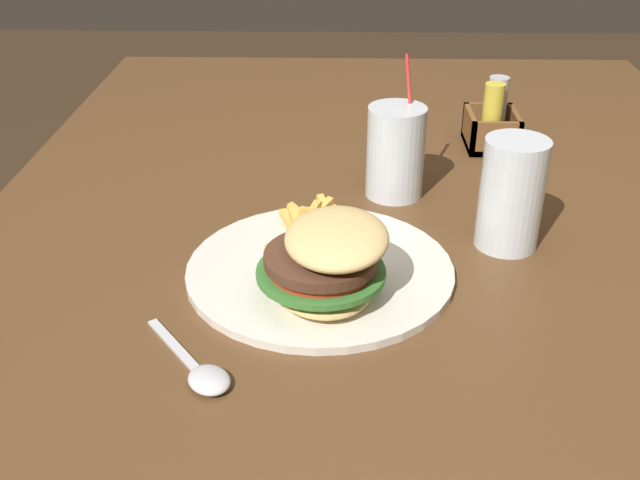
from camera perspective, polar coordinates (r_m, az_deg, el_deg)
name	(u,v)px	position (r m, az deg, el deg)	size (l,w,h in m)	color
dining_table	(395,286)	(1.03, 5.76, -3.54)	(1.64, 1.14, 0.71)	brown
meal_plate_near	(324,263)	(0.84, 0.28, -1.74)	(0.31, 0.31, 0.10)	silver
beer_glass	(511,195)	(0.94, 14.37, 3.33)	(0.08, 0.08, 0.14)	silver
juice_glass	(398,154)	(1.06, 5.96, 6.51)	(0.08, 0.08, 0.20)	silver
spoon	(205,376)	(0.73, -8.77, -10.18)	(0.13, 0.11, 0.01)	silver
condiment_caddy	(492,123)	(1.26, 13.00, 8.65)	(0.10, 0.08, 0.11)	brown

